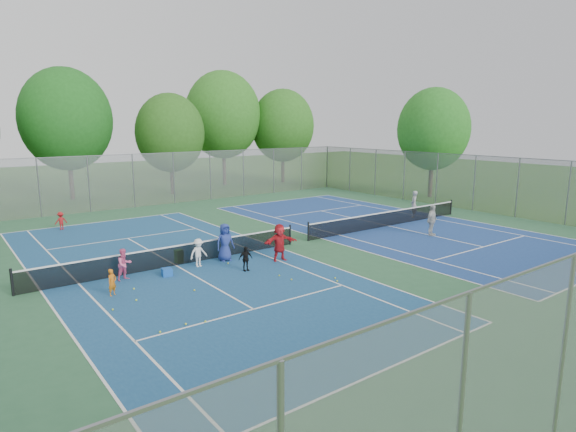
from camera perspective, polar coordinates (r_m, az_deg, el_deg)
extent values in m
plane|color=#29561A|center=(25.61, 1.34, -3.20)|extent=(120.00, 120.00, 0.00)
cube|color=#2C5D3B|center=(25.61, 1.34, -3.19)|extent=(32.00, 32.00, 0.01)
cube|color=navy|center=(22.13, -13.14, -5.74)|extent=(10.97, 23.77, 0.01)
cube|color=navy|center=(30.32, 11.81, -1.16)|extent=(10.97, 23.77, 0.01)
cube|color=black|center=(22.01, -13.19, -4.64)|extent=(12.87, 0.10, 0.91)
cube|color=black|center=(30.23, 11.84, -0.35)|extent=(12.87, 0.10, 0.91)
cube|color=gray|center=(38.93, -13.38, 4.39)|extent=(32.00, 0.10, 4.00)
cube|color=gray|center=(37.17, 21.20, 3.64)|extent=(0.10, 32.00, 4.00)
cylinder|color=#443326|center=(43.75, -24.33, 4.31)|extent=(0.36, 0.36, 3.85)
ellipsoid|color=#1A5619|center=(43.54, -24.82, 10.36)|extent=(7.20, 7.20, 8.28)
cylinder|color=#443326|center=(44.33, -13.58, 4.60)|extent=(0.36, 0.36, 3.15)
ellipsoid|color=#275719|center=(44.09, -13.80, 9.54)|extent=(6.00, 6.00, 6.90)
cylinder|color=#443326|center=(50.04, -7.58, 6.11)|extent=(0.36, 0.36, 4.20)
ellipsoid|color=#2B671E|center=(49.87, -7.72, 11.79)|extent=(7.60, 7.60, 8.74)
cylinder|color=#443326|center=(51.63, -0.62, 5.96)|extent=(0.36, 0.36, 3.50)
ellipsoid|color=#29611C|center=(51.43, -0.63, 10.66)|extent=(6.60, 6.60, 7.59)
cylinder|color=#443326|center=(43.03, 16.56, 4.50)|extent=(0.36, 0.36, 3.50)
ellipsoid|color=#23671D|center=(42.79, 16.85, 9.83)|extent=(6.00, 6.00, 6.90)
cube|color=#1752B2|center=(20.73, -14.15, -6.49)|extent=(0.45, 0.45, 0.34)
cube|color=#238327|center=(22.46, -12.81, -4.69)|extent=(0.34, 0.34, 0.62)
imported|color=orange|center=(18.96, -20.12, -7.41)|extent=(0.44, 0.39, 1.02)
imported|color=#ED5C91|center=(20.60, -18.83, -5.45)|extent=(0.74, 0.64, 1.31)
imported|color=white|center=(21.62, -10.56, -4.32)|extent=(0.85, 0.53, 1.27)
imported|color=black|center=(20.76, -5.06, -5.08)|extent=(0.67, 0.34, 1.09)
imported|color=navy|center=(22.32, -7.48, -3.11)|extent=(0.89, 0.60, 1.75)
imported|color=red|center=(22.13, -1.00, -3.16)|extent=(1.68, 0.84, 1.74)
imported|color=#A11718|center=(31.58, -25.32, -0.53)|extent=(0.75, 0.49, 1.09)
imported|color=#969799|center=(33.30, 14.69, 1.35)|extent=(0.78, 0.76, 1.81)
imported|color=beige|center=(28.19, 16.68, -0.50)|extent=(1.11, 0.64, 1.78)
sphere|color=#DAF438|center=(19.47, -17.80, -8.26)|extent=(0.07, 0.07, 0.07)
sphere|color=#C8D030|center=(19.88, 5.61, -7.37)|extent=(0.07, 0.07, 0.07)
sphere|color=gold|center=(19.59, 0.41, -7.59)|extent=(0.07, 0.07, 0.07)
sphere|color=#AECF30|center=(17.64, -20.06, -10.43)|extent=(0.07, 0.07, 0.07)
sphere|color=yellow|center=(21.95, -7.12, -5.62)|extent=(0.07, 0.07, 0.07)
sphere|color=#AED030|center=(15.92, -9.77, -12.27)|extent=(0.07, 0.07, 0.07)
sphere|color=yellow|center=(15.84, -12.01, -12.48)|extent=(0.07, 0.07, 0.07)
sphere|color=gold|center=(18.74, -11.03, -8.68)|extent=(0.07, 0.07, 0.07)
sphere|color=#ADCD2F|center=(15.47, -14.92, -13.20)|extent=(0.07, 0.07, 0.07)
sphere|color=#B8D431|center=(20.10, -1.04, -7.11)|extent=(0.07, 0.07, 0.07)
sphere|color=#CDD932|center=(19.52, 5.84, -7.73)|extent=(0.07, 0.07, 0.07)
sphere|color=#C9F438|center=(18.26, -17.54, -9.53)|extent=(0.07, 0.07, 0.07)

